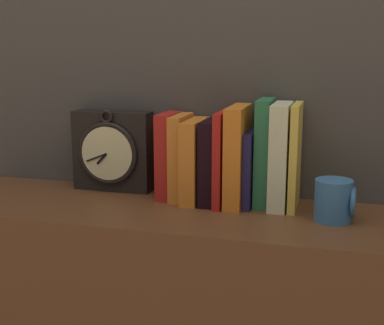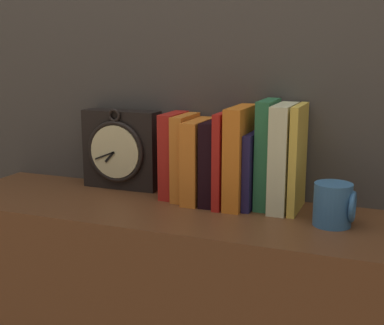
# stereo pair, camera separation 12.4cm
# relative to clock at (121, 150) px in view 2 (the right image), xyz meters

# --- Properties ---
(wall_back) EXTENTS (6.00, 0.05, 2.60)m
(wall_back) POSITION_rel_clock_xyz_m (0.26, 0.07, 0.29)
(wall_back) COLOR #47423D
(wall_back) RESTS_ON ground_plane
(clock) EXTENTS (0.21, 0.08, 0.22)m
(clock) POSITION_rel_clock_xyz_m (0.00, 0.00, 0.00)
(clock) COLOR black
(clock) RESTS_ON bookshelf
(book_slot0_red) EXTENTS (0.04, 0.12, 0.22)m
(book_slot0_red) POSITION_rel_clock_xyz_m (0.17, -0.02, 0.00)
(book_slot0_red) COLOR red
(book_slot0_red) RESTS_ON bookshelf
(book_slot1_orange) EXTENTS (0.03, 0.13, 0.21)m
(book_slot1_orange) POSITION_rel_clock_xyz_m (0.20, -0.03, 0.00)
(book_slot1_orange) COLOR orange
(book_slot1_orange) RESTS_ON bookshelf
(book_slot2_orange) EXTENTS (0.04, 0.15, 0.20)m
(book_slot2_orange) POSITION_rel_clock_xyz_m (0.24, -0.04, -0.00)
(book_slot2_orange) COLOR orange
(book_slot2_orange) RESTS_ON bookshelf
(book_slot3_black) EXTENTS (0.04, 0.14, 0.20)m
(book_slot3_black) POSITION_rel_clock_xyz_m (0.28, -0.04, -0.00)
(book_slot3_black) COLOR black
(book_slot3_black) RESTS_ON bookshelf
(book_slot4_red) EXTENTS (0.02, 0.16, 0.23)m
(book_slot4_red) POSITION_rel_clock_xyz_m (0.31, -0.04, 0.01)
(book_slot4_red) COLOR red
(book_slot4_red) RESTS_ON bookshelf
(book_slot5_orange) EXTENTS (0.04, 0.16, 0.24)m
(book_slot5_orange) POSITION_rel_clock_xyz_m (0.35, -0.04, 0.01)
(book_slot5_orange) COLOR orange
(book_slot5_orange) RESTS_ON bookshelf
(book_slot6_navy) EXTENTS (0.02, 0.14, 0.18)m
(book_slot6_navy) POSITION_rel_clock_xyz_m (0.38, -0.03, -0.02)
(book_slot6_navy) COLOR #211C4A
(book_slot6_navy) RESTS_ON bookshelf
(book_slot7_green) EXTENTS (0.03, 0.12, 0.26)m
(book_slot7_green) POSITION_rel_clock_xyz_m (0.41, -0.02, 0.02)
(book_slot7_green) COLOR #2B7044
(book_slot7_green) RESTS_ON bookshelf
(book_slot8_cream) EXTENTS (0.04, 0.14, 0.25)m
(book_slot8_cream) POSITION_rel_clock_xyz_m (0.45, -0.03, 0.02)
(book_slot8_cream) COLOR beige
(book_slot8_cream) RESTS_ON bookshelf
(book_slot9_yellow) EXTENTS (0.02, 0.14, 0.25)m
(book_slot9_yellow) POSITION_rel_clock_xyz_m (0.48, -0.03, 0.02)
(book_slot9_yellow) COLOR #E6BF46
(book_slot9_yellow) RESTS_ON bookshelf
(mug) EXTENTS (0.09, 0.08, 0.09)m
(mug) POSITION_rel_clock_xyz_m (0.58, -0.11, -0.06)
(mug) COLOR teal
(mug) RESTS_ON bookshelf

